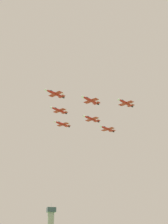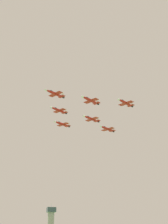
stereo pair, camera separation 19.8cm
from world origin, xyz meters
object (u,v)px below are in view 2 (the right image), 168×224
jet_lead (55,94)px  jet_right_outer (62,124)px  jet_left_wingman (90,100)px  jet_slot_rear (91,119)px  jet_left_outer (125,103)px  jet_trailing (107,129)px  jet_right_wingman (59,110)px

jet_lead → jet_right_outer: size_ratio=1.01×
jet_lead → jet_left_wingman: (21.64, -3.31, -3.32)m
jet_lead → jet_slot_rear: bearing=-179.4°
jet_lead → jet_left_outer: (43.28, -6.62, -3.87)m
jet_left_wingman → jet_left_outer: (21.64, -3.31, -0.55)m
jet_trailing → jet_lead: bearing=-0.7°
jet_right_wingman → jet_right_outer: 21.96m
jet_trailing → jet_left_wingman: bearing=22.4°
jet_slot_rear → jet_left_outer: bearing=91.1°
jet_left_wingman → jet_trailing: bearing=-158.0°
jet_right_wingman → jet_left_wingman: bearing=89.6°
jet_right_wingman → jet_trailing: bearing=156.5°
jet_trailing → jet_right_outer: bearing=-60.2°
jet_left_outer → jet_slot_rear: (-14.89, 24.14, -3.12)m
jet_lead → jet_right_wingman: 21.97m
jet_left_wingman → jet_right_wingman: (-14.89, 24.14, 1.43)m
jet_lead → jet_right_outer: bearing=-139.0°
jet_lead → jet_trailing: bearing=-179.4°
jet_lead → jet_right_outer: (13.51, 41.65, -3.63)m
jet_lead → jet_right_wingman: size_ratio=1.04×
jet_left_outer → jet_right_outer: bearing=-90.5°
jet_right_wingman → jet_right_outer: size_ratio=0.98×
jet_left_outer → jet_slot_rear: jet_left_outer is taller
jet_trailing → jet_slot_rear: bearing=-0.7°
jet_right_wingman → jet_slot_rear: size_ratio=0.97×
jet_left_outer → jet_trailing: jet_left_outer is taller
jet_left_wingman → jet_slot_rear: bearing=-140.6°
jet_right_wingman → jet_left_outer: jet_right_wingman is taller
jet_right_wingman → jet_right_outer: jet_right_wingman is taller
jet_right_wingman → jet_trailing: (35.84, 5.45, -7.90)m
jet_left_wingman → jet_slot_rear: 22.20m
jet_lead → jet_left_wingman: 22.14m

